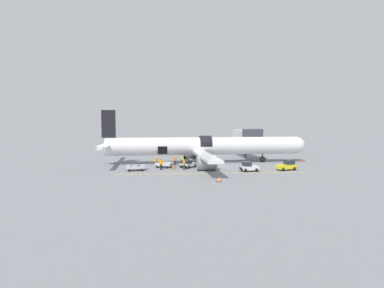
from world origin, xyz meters
name	(u,v)px	position (x,y,z in m)	size (l,w,h in m)	color
ground_plane	(220,166)	(0.00, 0.00, 0.00)	(500.00, 500.00, 0.00)	slate
apron_marking_line	(214,173)	(-2.65, -7.35, 0.00)	(29.71, 1.99, 0.01)	yellow
jet_bridge_stub	(247,137)	(8.06, 10.41, 4.61)	(3.83, 10.86, 6.41)	#4C4C51
airplane	(202,147)	(-2.54, 4.31, 3.11)	(40.22, 34.57, 9.95)	silver
baggage_tug_lead	(188,164)	(-5.96, -1.04, 0.58)	(3.06, 3.12, 1.31)	white
baggage_tug_mid	(249,167)	(3.13, -6.16, 0.65)	(2.79, 2.14, 1.51)	silver
baggage_tug_rear	(287,166)	(9.64, -5.90, 0.71)	(3.46, 2.25, 1.67)	yellow
baggage_cart_loading	(165,165)	(-9.90, -0.50, 0.45)	(3.63, 2.80, 0.97)	silver
baggage_cart_queued	(136,168)	(-14.54, -3.25, 0.44)	(3.82, 2.37, 0.88)	#B7BABF
ground_crew_loader_a	(184,164)	(-6.83, -3.32, 0.91)	(0.50, 0.60, 1.73)	#2D2D33
ground_crew_loader_b	(156,161)	(-11.37, 1.97, 0.82)	(0.54, 0.45, 1.55)	#2D2D33
ground_crew_driver	(175,160)	(-7.90, 2.02, 0.92)	(0.56, 0.56, 1.75)	#1E2338
ground_crew_supervisor	(183,160)	(-6.58, 1.44, 0.95)	(0.52, 0.63, 1.80)	#1E2338
ground_crew_helper	(161,164)	(-10.58, -2.88, 0.97)	(0.64, 0.44, 1.84)	black
suitcase_on_tarmac_upright	(173,167)	(-8.53, -2.75, 0.38)	(0.51, 0.34, 0.86)	olive
safety_cone_nose	(302,160)	(17.31, 3.78, 0.34)	(0.44, 0.44, 0.72)	black
safety_cone_engine_left	(219,179)	(-3.37, -13.91, 0.33)	(0.65, 0.65, 0.71)	black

